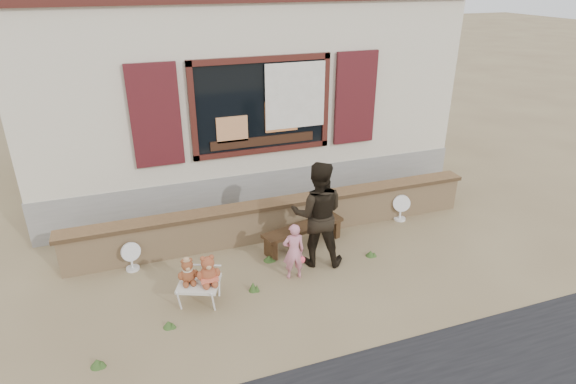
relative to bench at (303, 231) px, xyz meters
name	(u,v)px	position (x,y,z in m)	size (l,w,h in m)	color
ground	(301,265)	(-0.25, -0.53, -0.27)	(80.00, 80.00, 0.00)	brown
shopfront	(228,81)	(-0.25, 3.96, 1.73)	(8.04, 5.13, 4.00)	#BAB396
brick_wall	(280,218)	(-0.25, 0.47, 0.07)	(7.10, 0.36, 0.67)	tan
bench	(303,231)	(0.00, 0.00, 0.00)	(1.49, 0.66, 0.37)	black
folding_chair	(199,284)	(-1.89, -0.93, 0.03)	(0.69, 0.65, 0.33)	beige
teddy_bear_left	(188,270)	(-2.02, -0.88, 0.25)	(0.28, 0.24, 0.38)	brown
teddy_bear_right	(208,269)	(-1.76, -0.98, 0.28)	(0.32, 0.28, 0.44)	brown
child	(294,251)	(-0.46, -0.79, 0.18)	(0.33, 0.21, 0.90)	pink
adult	(318,214)	(0.03, -0.51, 0.57)	(0.82, 0.64, 1.68)	black
fan_left	(131,256)	(-2.73, 0.23, -0.03)	(0.31, 0.20, 0.48)	silver
fan_right	(401,207)	(2.02, 0.27, -0.02)	(0.33, 0.22, 0.51)	white
grass_tufts	(230,288)	(-1.45, -0.83, -0.22)	(4.30, 1.64, 0.15)	#335120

